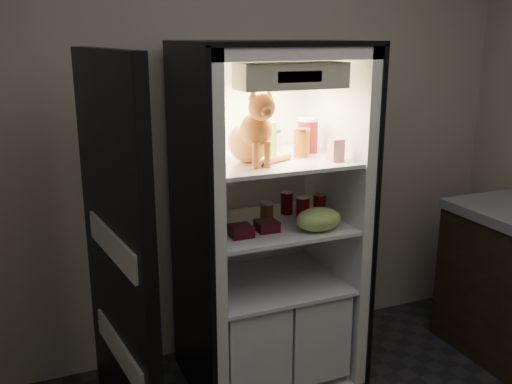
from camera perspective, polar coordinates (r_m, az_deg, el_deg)
room_shell at (r=1.77m, az=19.65°, el=5.42°), size 3.60×3.60×3.60m
refrigerator at (r=3.12m, az=1.05°, el=-5.35°), size 0.90×0.72×1.88m
fridge_door at (r=2.58m, az=-13.60°, el=-7.46°), size 0.17×0.87×1.85m
tabby_cat at (r=2.78m, az=-0.33°, el=5.76°), size 0.32×0.36×0.38m
parmesan_shaker at (r=2.97m, az=1.42°, el=5.33°), size 0.07×0.07×0.18m
mayo_tub at (r=3.09m, az=1.69°, el=5.19°), size 0.09×0.09×0.12m
salsa_jar at (r=2.95m, az=4.57°, el=4.95°), size 0.08×0.08×0.15m
pepper_jar at (r=3.07m, az=5.19°, el=5.67°), size 0.11×0.11×0.18m
cream_carton at (r=2.88m, az=8.00°, el=4.18°), size 0.07×0.07×0.11m
soda_can_a at (r=3.16m, az=3.09°, el=-1.09°), size 0.07×0.07×0.13m
soda_can_b at (r=3.13m, az=6.36°, el=-1.33°), size 0.07×0.07×0.13m
soda_can_c at (r=3.05m, az=4.70°, el=-1.69°), size 0.07×0.07×0.13m
condiment_jar at (r=3.06m, az=1.08°, el=-1.89°), size 0.07×0.07×0.10m
grape_bag at (r=2.90m, az=6.27°, el=-2.73°), size 0.24×0.17×0.12m
berry_box_left at (r=2.82m, az=-1.54°, el=-3.91°), size 0.11×0.11×0.06m
berry_box_right at (r=2.89m, az=1.08°, el=-3.40°), size 0.11×0.11×0.05m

